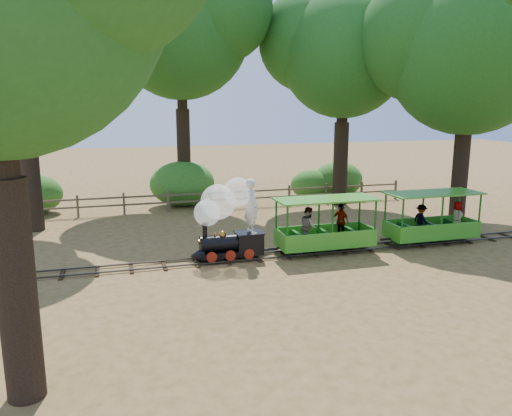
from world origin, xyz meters
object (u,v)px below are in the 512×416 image
object	(u,v)px
carriage_front	(324,230)
carriage_rear	(433,223)
locomotive	(226,213)
fence	(231,197)

from	to	relation	value
carriage_front	carriage_rear	world-z (taller)	same
locomotive	carriage_front	distance (m)	3.44
locomotive	fence	bearing A→B (deg)	76.04
carriage_rear	locomotive	bearing A→B (deg)	179.52
carriage_front	fence	size ratio (longest dim) A/B	0.19
carriage_rear	fence	xyz separation A→B (m)	(-5.65, 8.01, -0.18)
locomotive	carriage_front	xyz separation A→B (m)	(3.35, -0.05, -0.77)
locomotive	carriage_rear	size ratio (longest dim) A/B	0.80
carriage_front	fence	distance (m)	8.12
locomotive	carriage_front	size ratio (longest dim) A/B	0.80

